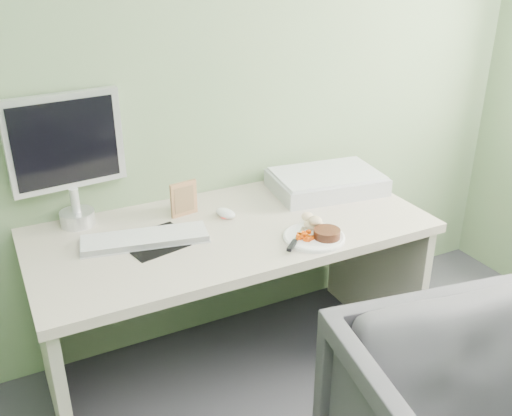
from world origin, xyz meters
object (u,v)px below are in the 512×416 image
scanner (326,183)px  monitor (67,153)px  plate (314,237)px  desk (232,265)px

scanner → monitor: size_ratio=0.92×
plate → scanner: 0.49m
desk → plate: bearing=-45.0°
plate → monitor: (-0.79, 0.56, 0.30)m
monitor → desk: bearing=-35.7°
desk → scanner: (0.55, 0.14, 0.22)m
desk → plate: size_ratio=6.67×
plate → scanner: size_ratio=0.49×
plate → desk: bearing=135.0°
plate → monitor: size_ratio=0.45×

